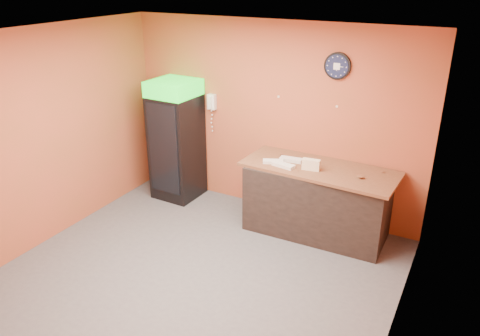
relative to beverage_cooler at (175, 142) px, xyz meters
The scene contains 15 objects.
floor 2.36m from the beverage_cooler, 47.78° to the right, with size 4.50×4.50×0.00m, color #47474C.
back_wall 1.58m from the beverage_cooler, 15.05° to the left, with size 4.50×0.02×2.80m, color #B34B32.
left_wall 1.85m from the beverage_cooler, 116.20° to the right, with size 0.02×4.00×2.80m, color #B34B32.
right_wall 4.07m from the beverage_cooler, 23.44° to the right, with size 0.02×4.00×2.80m, color #B34B32.
ceiling 2.87m from the beverage_cooler, 47.78° to the right, with size 4.50×4.00×0.02m, color white.
beverage_cooler is the anchor object (origin of this frame).
prep_counter 2.41m from the beverage_cooler, ahead, with size 1.88×0.84×0.94m, color black.
wall_clock 2.75m from the beverage_cooler, ahead, with size 0.35×0.06×0.35m.
wall_phone 0.85m from the beverage_cooler, 35.54° to the left, with size 0.13×0.11×0.23m.
butcher_paper 2.36m from the beverage_cooler, ahead, with size 2.05×0.85×0.04m, color brown.
sub_roll_stack 2.30m from the beverage_cooler, ahead, with size 0.24×0.11×0.15m.
wrapped_sandwich_left 1.76m from the beverage_cooler, ahead, with size 0.28×0.11×0.04m, color silver.
wrapped_sandwich_mid 1.95m from the beverage_cooler, ahead, with size 0.30×0.12×0.04m, color silver.
wrapped_sandwich_right 1.95m from the beverage_cooler, ahead, with size 0.31×0.12×0.04m, color silver.
kitchen_tool 2.24m from the beverage_cooler, ahead, with size 0.06×0.06×0.06m, color silver.
Camera 1 is at (2.67, -3.96, 3.42)m, focal length 35.00 mm.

